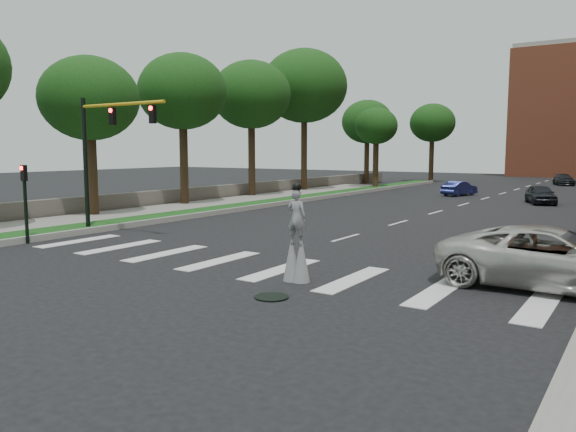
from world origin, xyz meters
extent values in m
plane|color=black|center=(0.00, 0.00, 0.00)|extent=(160.00, 160.00, 0.00)
cube|color=#124114|center=(-11.50, 20.00, 0.12)|extent=(2.00, 60.00, 0.25)
cube|color=#989893|center=(-10.45, 20.00, 0.14)|extent=(0.20, 60.00, 0.28)
cube|color=gray|center=(-14.50, 10.00, 0.09)|extent=(4.00, 60.00, 0.18)
cube|color=#58534B|center=(-17.00, 22.00, 0.55)|extent=(0.50, 56.00, 1.10)
cylinder|color=black|center=(3.00, -2.00, 0.02)|extent=(0.90, 0.90, 0.04)
cylinder|color=black|center=(-11.00, 3.00, 3.10)|extent=(0.20, 0.20, 6.20)
cylinder|color=gold|center=(-8.40, 3.00, 5.80)|extent=(5.20, 0.14, 0.14)
cube|color=black|center=(-9.00, 3.00, 5.30)|extent=(0.28, 0.18, 0.75)
cylinder|color=#FF0C0C|center=(-9.00, 2.90, 5.55)|extent=(0.18, 0.06, 0.18)
cube|color=black|center=(-6.50, 3.00, 5.30)|extent=(0.28, 0.18, 0.75)
cylinder|color=#FF0C0C|center=(-6.50, 2.90, 5.55)|extent=(0.18, 0.06, 0.18)
cylinder|color=black|center=(-10.30, -0.50, 1.50)|extent=(0.14, 0.14, 3.00)
cube|color=black|center=(-10.30, -0.50, 2.90)|extent=(0.25, 0.16, 0.65)
cylinder|color=#FF0C0C|center=(-10.30, -0.60, 3.10)|extent=(0.16, 0.05, 0.16)
cylinder|color=black|center=(2.71, -0.08, 0.54)|extent=(0.07, 0.07, 1.08)
cylinder|color=black|center=(2.40, -0.09, 0.54)|extent=(0.07, 0.07, 1.08)
cone|color=slate|center=(2.71, -0.08, 0.68)|extent=(0.52, 0.52, 1.36)
cone|color=slate|center=(2.40, -0.09, 0.68)|extent=(0.52, 0.52, 1.36)
imported|color=slate|center=(2.55, -0.08, 1.90)|extent=(0.61, 0.42, 1.63)
sphere|color=black|center=(2.55, -0.08, 2.77)|extent=(0.26, 0.26, 0.26)
cylinder|color=black|center=(2.55, -0.08, 2.72)|extent=(0.34, 0.34, 0.02)
cube|color=yellow|center=(2.55, 0.06, 2.34)|extent=(0.22, 0.05, 0.10)
imported|color=beige|center=(9.00, 3.00, 0.86)|extent=(6.22, 2.95, 1.71)
imported|color=black|center=(4.43, 29.51, 0.68)|extent=(2.94, 4.29, 1.36)
imported|color=navy|center=(-2.51, 33.52, 0.61)|extent=(2.23, 3.89, 1.21)
imported|color=black|center=(2.91, 53.65, 0.60)|extent=(2.93, 4.48, 1.21)
cylinder|color=black|center=(-15.55, 6.86, 2.66)|extent=(0.56, 0.56, 5.31)
ellipsoid|color=black|center=(-15.55, 6.86, 6.69)|extent=(5.51, 5.51, 4.69)
cylinder|color=black|center=(-15.73, 14.46, 3.11)|extent=(0.56, 0.56, 6.23)
ellipsoid|color=black|center=(-15.73, 14.46, 7.72)|extent=(5.97, 5.97, 5.07)
cylinder|color=black|center=(-16.05, 22.57, 3.30)|extent=(0.56, 0.56, 6.60)
ellipsoid|color=black|center=(-16.05, 22.57, 8.18)|extent=(6.32, 6.32, 5.37)
cylinder|color=black|center=(-16.05, 30.59, 3.82)|extent=(0.56, 0.56, 7.64)
ellipsoid|color=black|center=(-16.05, 30.59, 9.60)|extent=(7.83, 7.83, 6.66)
cylinder|color=black|center=(-16.32, 44.61, 2.77)|extent=(0.56, 0.56, 5.53)
ellipsoid|color=black|center=(-16.32, 44.61, 6.97)|extent=(5.74, 5.74, 4.88)
cylinder|color=black|center=(-11.82, 37.12, 2.55)|extent=(0.56, 0.56, 5.09)
ellipsoid|color=black|center=(-11.82, 37.12, 6.13)|extent=(4.16, 4.16, 3.53)
cylinder|color=black|center=(-11.16, 51.48, 2.83)|extent=(0.56, 0.56, 5.66)
ellipsoid|color=black|center=(-11.16, 51.48, 6.98)|extent=(5.30, 5.30, 4.50)
camera|label=1|loc=(11.17, -13.71, 3.84)|focal=35.00mm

